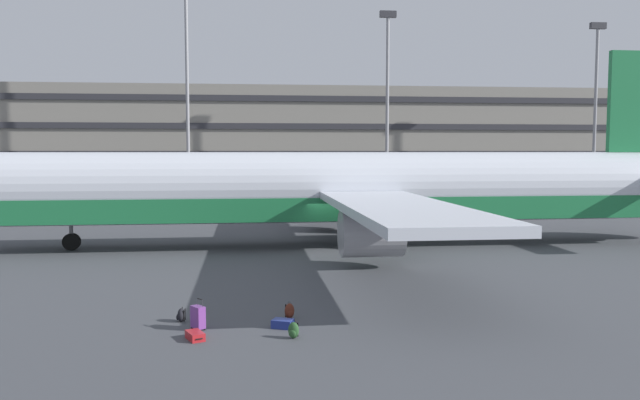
# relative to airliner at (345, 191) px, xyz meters

# --- Properties ---
(ground_plane) EXTENTS (600.00, 600.00, 0.00)m
(ground_plane) POSITION_rel_airliner_xyz_m (-1.01, -1.91, -3.05)
(ground_plane) COLOR #424449
(terminal_structure) EXTENTS (133.04, 15.85, 13.11)m
(terminal_structure) POSITION_rel_airliner_xyz_m (-1.01, 48.82, 3.51)
(terminal_structure) COLOR gray
(terminal_structure) RESTS_ON ground_plane
(airliner) EXTENTS (43.71, 35.33, 10.97)m
(airliner) POSITION_rel_airliner_xyz_m (0.00, 0.00, 0.00)
(airliner) COLOR silver
(airliner) RESTS_ON ground_plane
(light_mast_left) EXTENTS (1.80, 0.50, 25.44)m
(light_mast_left) POSITION_rel_airliner_xyz_m (-12.09, 34.19, 11.41)
(light_mast_left) COLOR gray
(light_mast_left) RESTS_ON ground_plane
(light_mast_center_left) EXTENTS (1.80, 0.50, 20.41)m
(light_mast_center_left) POSITION_rel_airliner_xyz_m (9.50, 34.19, 8.83)
(light_mast_center_left) COLOR gray
(light_mast_center_left) RESTS_ON ground_plane
(light_mast_center_right) EXTENTS (1.80, 0.50, 19.66)m
(light_mast_center_right) POSITION_rel_airliner_xyz_m (33.52, 34.19, 8.44)
(light_mast_center_right) COLOR gray
(light_mast_center_right) RESTS_ON ground_plane
(suitcase_navy) EXTENTS (0.72, 0.62, 0.25)m
(suitcase_navy) POSITION_rel_airliner_xyz_m (-4.12, -16.06, -2.92)
(suitcase_navy) COLOR navy
(suitcase_navy) RESTS_ON ground_plane
(suitcase_small) EXTENTS (0.48, 0.52, 0.91)m
(suitcase_small) POSITION_rel_airliner_xyz_m (-6.60, -15.99, -2.67)
(suitcase_small) COLOR #72388C
(suitcase_small) RESTS_ON ground_plane
(suitcase_red) EXTENTS (0.62, 0.76, 0.22)m
(suitcase_red) POSITION_rel_airliner_xyz_m (-6.59, -16.99, -2.93)
(suitcase_red) COLOR #B21E23
(suitcase_red) RESTS_ON ground_plane
(backpack_purple) EXTENTS (0.28, 0.39, 0.46)m
(backpack_purple) POSITION_rel_airliner_xyz_m (-7.20, -15.07, -2.85)
(backpack_purple) COLOR black
(backpack_purple) RESTS_ON ground_plane
(backpack_large) EXTENTS (0.37, 0.31, 0.53)m
(backpack_large) POSITION_rel_airliner_xyz_m (-3.86, -15.04, -2.81)
(backpack_large) COLOR #592619
(backpack_large) RESTS_ON ground_plane
(backpack_black) EXTENTS (0.38, 0.35, 0.51)m
(backpack_black) POSITION_rel_airliner_xyz_m (-3.87, -17.16, -2.82)
(backpack_black) COLOR #264C26
(backpack_black) RESTS_ON ground_plane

